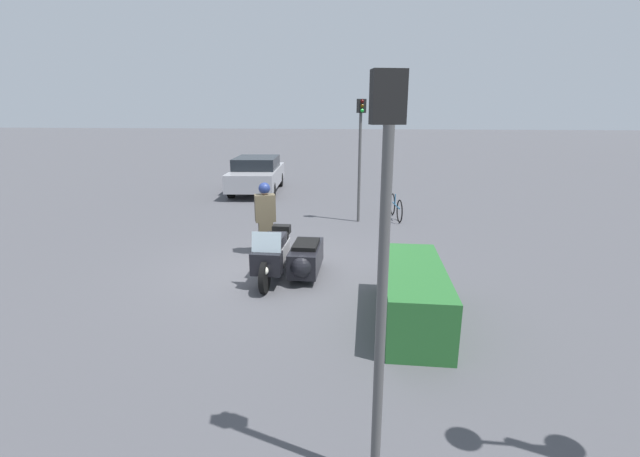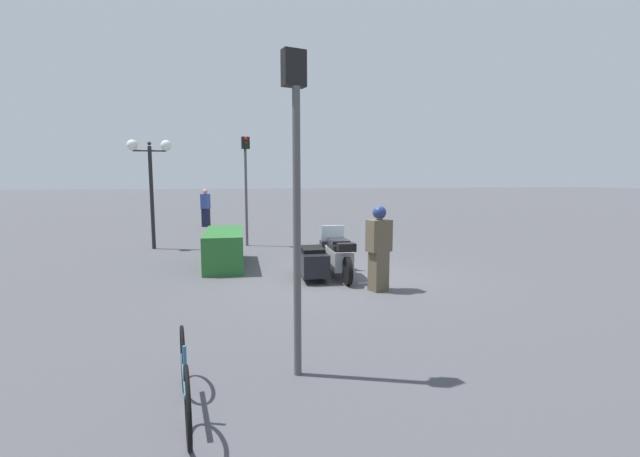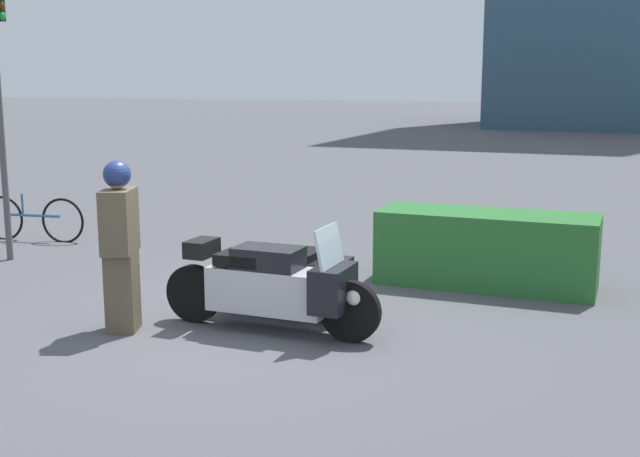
{
  "view_description": "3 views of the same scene",
  "coord_description": "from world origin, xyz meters",
  "px_view_note": "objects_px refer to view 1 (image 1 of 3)",
  "views": [
    {
      "loc": [
        8.76,
        1.92,
        3.37
      ],
      "look_at": [
        -0.25,
        0.92,
        0.89
      ],
      "focal_mm": 24.0,
      "sensor_mm": 36.0,
      "label": 1
    },
    {
      "loc": [
        -9.3,
        2.32,
        2.34
      ],
      "look_at": [
        1.03,
        0.35,
        1.07
      ],
      "focal_mm": 24.0,
      "sensor_mm": 36.0,
      "label": 2
    },
    {
      "loc": [
        3.8,
        -7.16,
        2.57
      ],
      "look_at": [
        0.88,
        0.24,
        1.08
      ],
      "focal_mm": 45.0,
      "sensor_mm": 36.0,
      "label": 3
    }
  ],
  "objects_px": {
    "traffic_light_near": "(383,237)",
    "parked_car_background": "(257,174)",
    "police_motorcycle": "(290,256)",
    "officer_rider": "(265,217)",
    "bicycle_parked": "(396,207)",
    "traffic_light_far": "(360,144)",
    "hedge_bush_curbside": "(413,295)"
  },
  "relations": [
    {
      "from": "traffic_light_far",
      "to": "bicycle_parked",
      "type": "relative_size",
      "value": 2.1
    },
    {
      "from": "police_motorcycle",
      "to": "parked_car_background",
      "type": "xyz_separation_m",
      "value": [
        -9.69,
        -3.19,
        0.33
      ]
    },
    {
      "from": "traffic_light_near",
      "to": "traffic_light_far",
      "type": "relative_size",
      "value": 0.98
    },
    {
      "from": "officer_rider",
      "to": "traffic_light_near",
      "type": "relative_size",
      "value": 0.48
    },
    {
      "from": "traffic_light_far",
      "to": "police_motorcycle",
      "type": "bearing_deg",
      "value": -31.76
    },
    {
      "from": "police_motorcycle",
      "to": "officer_rider",
      "type": "height_order",
      "value": "officer_rider"
    },
    {
      "from": "traffic_light_near",
      "to": "parked_car_background",
      "type": "distance_m",
      "value": 15.52
    },
    {
      "from": "parked_car_background",
      "to": "hedge_bush_curbside",
      "type": "bearing_deg",
      "value": -159.13
    },
    {
      "from": "officer_rider",
      "to": "traffic_light_near",
      "type": "distance_m",
      "value": 7.06
    },
    {
      "from": "traffic_light_near",
      "to": "traffic_light_far",
      "type": "height_order",
      "value": "traffic_light_far"
    },
    {
      "from": "police_motorcycle",
      "to": "hedge_bush_curbside",
      "type": "relative_size",
      "value": 0.9
    },
    {
      "from": "police_motorcycle",
      "to": "traffic_light_near",
      "type": "distance_m",
      "value": 5.58
    },
    {
      "from": "traffic_light_near",
      "to": "hedge_bush_curbside",
      "type": "bearing_deg",
      "value": -24.5
    },
    {
      "from": "traffic_light_far",
      "to": "bicycle_parked",
      "type": "height_order",
      "value": "traffic_light_far"
    },
    {
      "from": "traffic_light_near",
      "to": "bicycle_parked",
      "type": "xyz_separation_m",
      "value": [
        -10.51,
        0.82,
        -2.04
      ]
    },
    {
      "from": "bicycle_parked",
      "to": "hedge_bush_curbside",
      "type": "bearing_deg",
      "value": -10.21
    },
    {
      "from": "officer_rider",
      "to": "parked_car_background",
      "type": "distance_m",
      "value": 8.55
    },
    {
      "from": "hedge_bush_curbside",
      "to": "traffic_light_far",
      "type": "bearing_deg",
      "value": -170.99
    },
    {
      "from": "traffic_light_near",
      "to": "bicycle_parked",
      "type": "height_order",
      "value": "traffic_light_near"
    },
    {
      "from": "officer_rider",
      "to": "traffic_light_near",
      "type": "xyz_separation_m",
      "value": [
        6.42,
        2.55,
        1.46
      ]
    },
    {
      "from": "hedge_bush_curbside",
      "to": "parked_car_background",
      "type": "height_order",
      "value": "parked_car_background"
    },
    {
      "from": "parked_car_background",
      "to": "officer_rider",
      "type": "bearing_deg",
      "value": -169.29
    },
    {
      "from": "police_motorcycle",
      "to": "parked_car_background",
      "type": "distance_m",
      "value": 10.21
    },
    {
      "from": "traffic_light_near",
      "to": "parked_car_background",
      "type": "xyz_separation_m",
      "value": [
        -14.65,
        -4.88,
        -1.6
      ]
    },
    {
      "from": "police_motorcycle",
      "to": "bicycle_parked",
      "type": "xyz_separation_m",
      "value": [
        -5.56,
        2.51,
        -0.11
      ]
    },
    {
      "from": "traffic_light_far",
      "to": "bicycle_parked",
      "type": "distance_m",
      "value": 2.49
    },
    {
      "from": "hedge_bush_curbside",
      "to": "traffic_light_far",
      "type": "distance_m",
      "value": 6.97
    },
    {
      "from": "parked_car_background",
      "to": "bicycle_parked",
      "type": "xyz_separation_m",
      "value": [
        4.13,
        5.7,
        -0.44
      ]
    },
    {
      "from": "police_motorcycle",
      "to": "traffic_light_near",
      "type": "height_order",
      "value": "traffic_light_near"
    },
    {
      "from": "bicycle_parked",
      "to": "officer_rider",
      "type": "bearing_deg",
      "value": -48.45
    },
    {
      "from": "police_motorcycle",
      "to": "parked_car_background",
      "type": "height_order",
      "value": "parked_car_background"
    },
    {
      "from": "traffic_light_near",
      "to": "traffic_light_far",
      "type": "bearing_deg",
      "value": -10.75
    }
  ]
}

